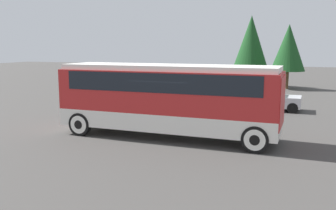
{
  "coord_description": "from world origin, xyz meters",
  "views": [
    {
      "loc": [
        5.6,
        -14.63,
        3.87
      ],
      "look_at": [
        0.0,
        0.0,
        1.39
      ],
      "focal_mm": 40.0,
      "sensor_mm": 36.0,
      "label": 1
    }
  ],
  "objects": [
    {
      "name": "ground_plane",
      "position": [
        0.0,
        0.0,
        0.0
      ],
      "size": [
        120.0,
        120.0,
        0.0
      ],
      "primitive_type": "plane",
      "color": "#423F3D"
    },
    {
      "name": "tour_bus",
      "position": [
        0.1,
        0.0,
        1.85
      ],
      "size": [
        9.3,
        2.54,
        3.09
      ],
      "color": "silver",
      "rests_on": "ground_plane"
    },
    {
      "name": "parked_car_near",
      "position": [
        2.94,
        8.66,
        0.68
      ],
      "size": [
        4.32,
        1.8,
        1.37
      ],
      "color": "#BCBCC1",
      "rests_on": "ground_plane"
    },
    {
      "name": "parked_car_mid",
      "position": [
        -3.52,
        6.31,
        0.7
      ],
      "size": [
        4.4,
        1.82,
        1.38
      ],
      "color": "#7A6B5B",
      "rests_on": "ground_plane"
    },
    {
      "name": "tree_left",
      "position": [
        -0.04,
        22.75,
        4.39
      ],
      "size": [
        3.16,
        3.16,
        6.78
      ],
      "color": "brown",
      "rests_on": "ground_plane"
    },
    {
      "name": "tree_center",
      "position": [
        3.58,
        20.94,
        3.7
      ],
      "size": [
        3.03,
        3.03,
        5.8
      ],
      "color": "brown",
      "rests_on": "ground_plane"
    }
  ]
}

